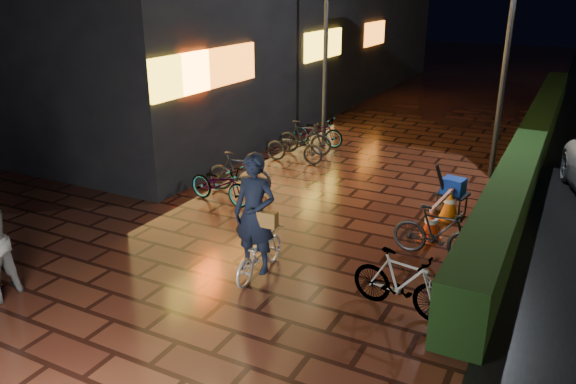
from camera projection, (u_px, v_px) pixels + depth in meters
The scene contains 9 objects.
ground at pixel (292, 245), 10.17m from camera, with size 80.00×80.00×0.00m, color #381911.
hedge at pixel (534, 139), 15.23m from camera, with size 0.70×20.00×1.00m, color black.
lamp_post_hedge at pixel (505, 64), 12.84m from camera, with size 0.47×0.14×4.93m.
lamp_post_sf at pixel (326, 49), 16.06m from camera, with size 0.47×0.15×4.92m.
cyclist at pixel (257, 232), 8.82m from camera, with size 0.75×1.45×2.07m.
traffic_barrier at pixel (441, 214), 10.73m from camera, with size 0.48×1.57×0.63m.
cart_assembly at pixel (452, 188), 11.36m from camera, with size 0.68×0.60×1.10m.
parked_bikes_storefront at pixel (280, 152), 14.24m from camera, with size 1.76×5.78×0.93m.
parked_bikes_hedge at pixel (421, 255), 8.74m from camera, with size 1.61×2.51×0.93m.
Camera 1 is at (4.18, -8.20, 4.43)m, focal length 35.00 mm.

